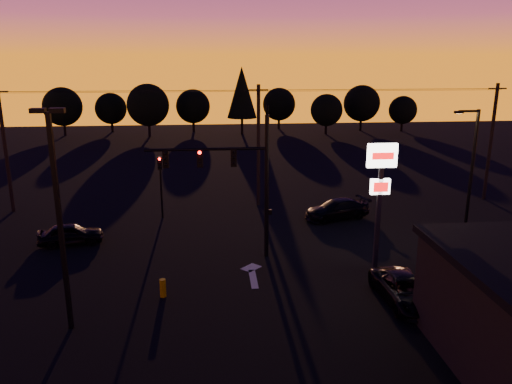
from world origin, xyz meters
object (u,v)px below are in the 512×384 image
at_px(secondary_signal, 161,178).
at_px(car_left, 71,234).
at_px(streetlight, 470,170).
at_px(suv_parked, 405,290).
at_px(pylon_sign, 380,181).
at_px(car_right, 337,209).
at_px(parking_lot_light, 58,208).
at_px(traffic_signal_mast, 237,172).
at_px(bollard, 163,288).

xyz_separation_m(secondary_signal, car_left, (-5.04, -4.60, -2.22)).
height_order(streetlight, suv_parked, streetlight).
height_order(pylon_sign, car_right, pylon_sign).
relative_size(parking_lot_light, streetlight, 1.14).
distance_m(traffic_signal_mast, suv_parked, 10.47).
bearing_deg(pylon_sign, car_left, 162.47).
xyz_separation_m(secondary_signal, pylon_sign, (12.00, -9.99, 2.05)).
bearing_deg(bollard, secondary_signal, 95.18).
distance_m(streetlight, suv_parked, 10.80).
height_order(traffic_signal_mast, car_left, traffic_signal_mast).
xyz_separation_m(bollard, suv_parked, (11.15, -1.59, 0.18)).
bearing_deg(suv_parked, parking_lot_light, 179.66).
bearing_deg(bollard, suv_parked, -8.10).
height_order(traffic_signal_mast, streetlight, traffic_signal_mast).
relative_size(traffic_signal_mast, car_right, 1.85).
relative_size(traffic_signal_mast, pylon_sign, 1.26).
height_order(pylon_sign, bollard, pylon_sign).
bearing_deg(car_right, parking_lot_light, -65.10).
distance_m(car_left, suv_parked, 19.47).
bearing_deg(bollard, pylon_sign, 10.41).
relative_size(pylon_sign, car_right, 1.47).
distance_m(parking_lot_light, suv_parked, 15.48).
height_order(pylon_sign, suv_parked, pylon_sign).
distance_m(traffic_signal_mast, parking_lot_light, 10.19).
height_order(parking_lot_light, car_left, parking_lot_light).
relative_size(traffic_signal_mast, bollard, 9.74).
distance_m(streetlight, car_right, 9.06).
relative_size(traffic_signal_mast, suv_parked, 1.91).
bearing_deg(car_right, suv_parked, -16.72).
bearing_deg(parking_lot_light, secondary_signal, 80.21).
relative_size(traffic_signal_mast, secondary_signal, 1.97).
height_order(car_left, suv_parked, car_left).
bearing_deg(car_right, bollard, -63.04).
distance_m(secondary_signal, pylon_sign, 15.75).
bearing_deg(traffic_signal_mast, bollard, -130.28).
bearing_deg(suv_parked, car_right, 86.62).
distance_m(traffic_signal_mast, secondary_signal, 9.19).
relative_size(streetlight, bollard, 9.08).
bearing_deg(parking_lot_light, car_right, 42.08).
distance_m(traffic_signal_mast, streetlight, 14.10).
bearing_deg(parking_lot_light, car_left, 104.41).
height_order(bollard, car_right, car_right).
bearing_deg(parking_lot_light, suv_parked, 3.51).
relative_size(streetlight, car_right, 1.73).
distance_m(pylon_sign, car_left, 18.37).
xyz_separation_m(streetlight, suv_parked, (-6.67, -7.60, -3.80)).
relative_size(secondary_signal, car_left, 1.16).
xyz_separation_m(pylon_sign, car_left, (-17.04, 5.38, -4.27)).
relative_size(bollard, suv_parked, 0.20).
height_order(traffic_signal_mast, secondary_signal, traffic_signal_mast).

